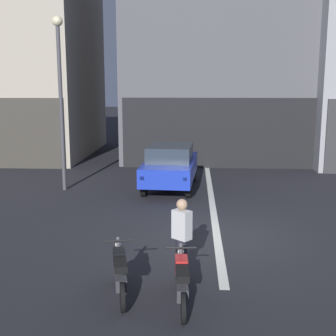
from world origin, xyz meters
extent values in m
plane|color=#232328|center=(0.00, 0.00, 0.00)|extent=(120.00, 120.00, 0.00)
cube|color=silver|center=(0.00, 6.00, 0.00)|extent=(0.20, 18.00, 0.01)
cube|color=#56565B|center=(1.22, 13.14, 5.55)|extent=(10.64, 7.35, 11.10)
cube|color=black|center=(1.22, 9.41, 1.60)|extent=(10.22, 0.10, 3.20)
cylinder|color=black|center=(-2.17, 6.63, 0.32)|extent=(0.22, 0.65, 0.64)
cylinder|color=black|center=(-0.62, 6.53, 0.32)|extent=(0.22, 0.65, 0.64)
cylinder|color=black|center=(-2.33, 4.03, 0.32)|extent=(0.22, 0.65, 0.64)
cylinder|color=black|center=(-0.78, 3.94, 0.32)|extent=(0.22, 0.65, 0.64)
cube|color=#1E38BF|center=(-1.48, 5.28, 0.75)|extent=(2.01, 4.20, 0.66)
cube|color=#2D3842|center=(-1.49, 5.13, 1.36)|extent=(1.67, 2.06, 0.56)
cube|color=red|center=(-2.30, 3.31, 0.80)|extent=(0.14, 0.07, 0.12)
cube|color=red|center=(-0.90, 3.22, 0.80)|extent=(0.14, 0.07, 0.12)
cylinder|color=#47474C|center=(-5.35, 4.81, 2.89)|extent=(0.14, 0.14, 5.77)
sphere|color=beige|center=(-5.35, 4.81, 5.95)|extent=(0.36, 0.36, 0.36)
cylinder|color=black|center=(-2.07, -2.79, 0.26)|extent=(0.18, 0.52, 0.52)
cylinder|color=black|center=(-1.82, -3.91, 0.26)|extent=(0.18, 0.52, 0.52)
cube|color=#38383D|center=(-1.94, -3.40, 0.37)|extent=(0.36, 0.76, 0.22)
cube|color=black|center=(-1.90, -3.55, 0.72)|extent=(0.35, 0.63, 0.12)
cube|color=black|center=(-1.99, -3.15, 0.70)|extent=(0.29, 0.40, 0.24)
cylinder|color=#4C4C51|center=(-2.04, -2.94, 0.63)|extent=(0.12, 0.25, 0.70)
cylinder|color=black|center=(-2.02, -3.02, 0.95)|extent=(0.54, 0.16, 0.04)
sphere|color=silver|center=(-2.07, -2.81, 0.80)|extent=(0.12, 0.12, 0.12)
cylinder|color=black|center=(-0.84, -3.09, 0.26)|extent=(0.11, 0.52, 0.52)
cylinder|color=black|center=(-0.76, -4.23, 0.26)|extent=(0.11, 0.52, 0.52)
cube|color=#38383D|center=(-0.80, -3.71, 0.37)|extent=(0.25, 0.75, 0.22)
cube|color=black|center=(-0.79, -3.87, 0.72)|extent=(0.26, 0.61, 0.12)
cube|color=red|center=(-0.82, -3.45, 0.70)|extent=(0.24, 0.37, 0.24)
cylinder|color=#4C4C51|center=(-0.83, -3.24, 0.63)|extent=(0.09, 0.24, 0.70)
cylinder|color=black|center=(-0.83, -3.32, 0.95)|extent=(0.55, 0.07, 0.04)
sphere|color=silver|center=(-0.84, -3.11, 0.80)|extent=(0.12, 0.12, 0.12)
cylinder|color=#23232D|center=(-0.84, -2.58, 0.43)|extent=(0.24, 0.24, 0.86)
cube|color=silver|center=(-0.84, -2.58, 1.15)|extent=(0.42, 0.40, 0.58)
sphere|color=tan|center=(-0.84, -2.58, 1.56)|extent=(0.22, 0.22, 0.22)
camera|label=1|loc=(-0.62, -11.04, 3.91)|focal=48.13mm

